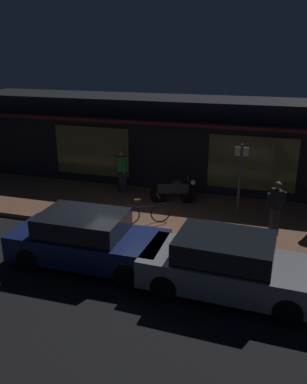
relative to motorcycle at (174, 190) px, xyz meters
The scene contains 10 objects.
ground_plane 3.77m from the motorcycle, 99.54° to the right, with size 60.00×60.00×0.00m, color black.
sidewalk_slab 1.07m from the motorcycle, 133.01° to the right, with size 18.00×4.00×0.15m, color brown.
storefront_building 3.03m from the motorcycle, 102.70° to the left, with size 18.00×3.30×3.60m.
motorcycle is the anchor object (origin of this frame).
bicycle_parked 2.12m from the motorcycle, 101.29° to the right, with size 1.48×0.83×0.91m.
person_photographer 2.31m from the motorcycle, 165.91° to the left, with size 0.46×0.53×1.67m.
person_bystander 3.94m from the motorcycle, 25.24° to the right, with size 0.58×0.44×1.67m.
sign_post 2.50m from the motorcycle, ahead, with size 0.44×0.09×2.40m.
parked_car_near 4.85m from the motorcycle, 103.75° to the right, with size 4.12×1.81×1.42m.
parked_car_far 5.62m from the motorcycle, 62.55° to the right, with size 4.17×1.93×1.42m.
Camera 1 is at (4.01, -9.82, 5.47)m, focal length 38.11 mm.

